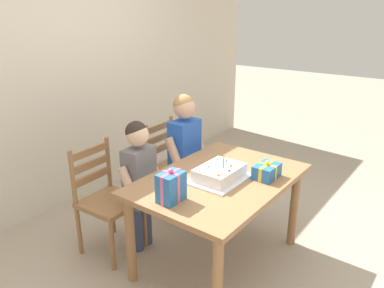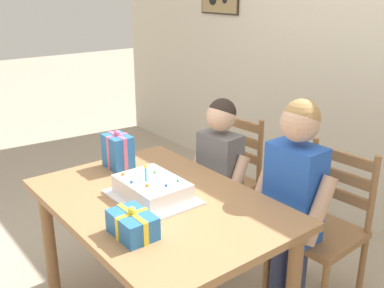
% 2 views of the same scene
% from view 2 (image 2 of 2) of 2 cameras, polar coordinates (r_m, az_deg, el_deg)
% --- Properties ---
extents(back_wall, '(6.40, 0.11, 2.60)m').
position_cam_2_polar(back_wall, '(3.44, 22.10, 10.60)').
color(back_wall, beige).
rests_on(back_wall, ground).
extents(dining_table, '(1.32, 0.92, 0.74)m').
position_cam_2_polar(dining_table, '(2.32, -4.24, -9.30)').
color(dining_table, '#9E7047').
rests_on(dining_table, ground).
extents(birthday_cake, '(0.44, 0.34, 0.19)m').
position_cam_2_polar(birthday_cake, '(2.26, -5.13, -5.81)').
color(birthday_cake, silver).
rests_on(birthday_cake, dining_table).
extents(gift_box_red_large, '(0.18, 0.13, 0.23)m').
position_cam_2_polar(gift_box_red_large, '(2.65, -9.42, -0.94)').
color(gift_box_red_large, '#286BB7').
rests_on(gift_box_red_large, dining_table).
extents(gift_box_beside_cake, '(0.22, 0.15, 0.14)m').
position_cam_2_polar(gift_box_beside_cake, '(1.95, -7.59, -10.12)').
color(gift_box_beside_cake, '#286BB7').
rests_on(gift_box_beside_cake, dining_table).
extents(chair_left, '(0.45, 0.45, 0.92)m').
position_cam_2_polar(chair_left, '(3.14, 4.06, -4.65)').
color(chair_left, '#996B42').
rests_on(chair_left, ground).
extents(chair_right, '(0.44, 0.44, 0.92)m').
position_cam_2_polar(chair_right, '(2.66, 16.26, -10.23)').
color(chair_right, '#996B42').
rests_on(chair_right, ground).
extents(child_older, '(0.44, 0.25, 1.23)m').
position_cam_2_polar(child_older, '(2.41, 12.90, -5.63)').
color(child_older, '#38426B').
rests_on(child_older, ground).
extents(child_younger, '(0.42, 0.25, 1.12)m').
position_cam_2_polar(child_younger, '(2.80, 3.56, -2.98)').
color(child_younger, '#38426B').
rests_on(child_younger, ground).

